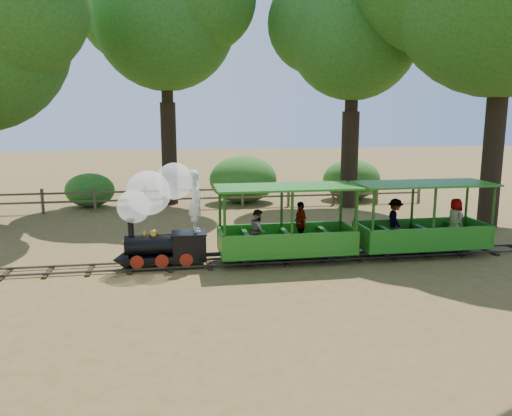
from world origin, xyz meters
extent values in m
plane|color=olive|center=(0.00, 0.00, 0.00)|extent=(90.00, 90.00, 0.00)
cube|color=#3F3D3A|center=(0.00, -0.30, 0.08)|extent=(22.00, 0.05, 0.05)
cube|color=#3F3D3A|center=(0.00, 0.30, 0.08)|extent=(22.00, 0.05, 0.05)
cube|color=#382314|center=(0.00, 0.00, 0.03)|extent=(0.12, 1.00, 0.05)
cube|color=#382314|center=(-5.00, 0.00, 0.03)|extent=(0.12, 1.00, 0.05)
cube|color=#382314|center=(5.00, 0.00, 0.03)|extent=(0.12, 1.00, 0.05)
cube|color=black|center=(-2.11, 0.00, 0.27)|extent=(2.05, 0.65, 0.17)
cylinder|color=black|center=(-2.44, 0.00, 0.61)|extent=(1.31, 0.52, 0.52)
cylinder|color=black|center=(-2.95, 0.00, 1.08)|extent=(0.15, 0.15, 0.41)
sphere|color=#B0892A|center=(-2.39, 0.00, 0.89)|extent=(0.24, 0.24, 0.24)
cylinder|color=#B0892A|center=(-2.63, 0.00, 0.91)|extent=(0.09, 0.09, 0.09)
cube|color=black|center=(-1.51, 0.00, 0.61)|extent=(0.84, 0.65, 0.51)
cube|color=black|center=(-1.51, 0.00, 0.88)|extent=(0.89, 0.71, 0.04)
cone|color=black|center=(-3.23, 0.00, 0.25)|extent=(0.42, 0.60, 0.60)
cylinder|color=#B0892A|center=(-3.12, 0.00, 0.71)|extent=(0.09, 0.13, 0.13)
cylinder|color=maroon|center=(-2.81, -0.34, 0.27)|extent=(0.34, 0.06, 0.34)
cylinder|color=maroon|center=(-2.81, 0.34, 0.27)|extent=(0.34, 0.06, 0.34)
cylinder|color=maroon|center=(-2.21, -0.34, 0.27)|extent=(0.34, 0.06, 0.34)
cylinder|color=maroon|center=(-2.21, 0.34, 0.27)|extent=(0.34, 0.06, 0.34)
cylinder|color=maroon|center=(-1.60, -0.34, 0.27)|extent=(0.34, 0.06, 0.34)
cylinder|color=maroon|center=(-1.60, 0.34, 0.27)|extent=(0.34, 0.06, 0.34)
sphere|color=white|center=(-2.86, 0.05, 1.61)|extent=(0.84, 0.84, 0.84)
sphere|color=white|center=(-2.49, 0.10, 1.94)|extent=(1.12, 1.12, 1.12)
sphere|color=white|center=(-1.83, 0.15, 2.22)|extent=(0.93, 0.93, 0.93)
imported|color=white|center=(-1.31, 0.12, 1.70)|extent=(0.43, 0.61, 1.59)
cube|color=#257D1B|center=(1.06, 0.00, 0.33)|extent=(3.58, 1.37, 0.11)
cube|color=#1B4F12|center=(1.06, 0.00, 0.21)|extent=(3.22, 0.53, 0.15)
cube|color=#257D1B|center=(1.06, -0.64, 0.65)|extent=(3.58, 0.06, 0.53)
cube|color=#257D1B|center=(1.06, 0.64, 0.65)|extent=(3.58, 0.06, 0.53)
cube|color=#257D1B|center=(1.06, 0.00, 2.02)|extent=(3.74, 1.53, 0.05)
cylinder|color=#1B4F12|center=(-0.64, -0.62, 1.17)|extent=(0.07, 0.07, 1.69)
cylinder|color=#1B4F12|center=(-0.64, 0.62, 1.17)|extent=(0.07, 0.07, 1.69)
cylinder|color=#1B4F12|center=(2.77, -0.62, 1.17)|extent=(0.07, 0.07, 1.69)
cylinder|color=#1B4F12|center=(2.77, 0.62, 1.17)|extent=(0.07, 0.07, 1.69)
cube|color=#1B4F12|center=(-0.01, 0.00, 0.60)|extent=(0.13, 1.16, 0.42)
cube|color=#1B4F12|center=(1.06, 0.00, 0.60)|extent=(0.13, 1.16, 0.42)
cube|color=#1B4F12|center=(2.14, 0.00, 0.60)|extent=(0.13, 1.16, 0.42)
cylinder|color=black|center=(-0.08, -0.36, 0.25)|extent=(0.29, 0.06, 0.29)
cylinder|color=black|center=(-0.08, 0.36, 0.25)|extent=(0.29, 0.06, 0.29)
cylinder|color=black|center=(2.21, -0.36, 0.25)|extent=(0.29, 0.06, 0.29)
cylinder|color=black|center=(2.21, 0.36, 0.25)|extent=(0.29, 0.06, 0.29)
imported|color=gray|center=(0.27, -0.20, 0.93)|extent=(0.50, 0.60, 1.10)
imported|color=gray|center=(1.50, 0.22, 0.98)|extent=(0.39, 0.74, 1.20)
cube|color=#257D1B|center=(4.93, 0.00, 0.33)|extent=(3.58, 1.37, 0.11)
cube|color=#1B4F12|center=(4.93, 0.00, 0.21)|extent=(3.22, 0.53, 0.15)
cube|color=#257D1B|center=(4.93, -0.64, 0.65)|extent=(3.58, 0.06, 0.53)
cube|color=#257D1B|center=(4.93, 0.64, 0.65)|extent=(3.58, 0.06, 0.53)
cube|color=#257D1B|center=(4.93, 0.00, 2.02)|extent=(3.74, 1.53, 0.05)
cylinder|color=#1B4F12|center=(3.22, -0.62, 1.17)|extent=(0.07, 0.07, 1.69)
cylinder|color=#1B4F12|center=(3.22, 0.62, 1.17)|extent=(0.07, 0.07, 1.69)
cylinder|color=#1B4F12|center=(6.63, -0.62, 1.17)|extent=(0.07, 0.07, 1.69)
cylinder|color=#1B4F12|center=(6.63, 0.62, 1.17)|extent=(0.07, 0.07, 1.69)
cube|color=#1B4F12|center=(3.85, 0.00, 0.60)|extent=(0.13, 1.16, 0.42)
cube|color=#1B4F12|center=(4.93, 0.00, 0.60)|extent=(0.13, 1.16, 0.42)
cube|color=#1B4F12|center=(6.00, 0.00, 0.60)|extent=(0.13, 1.16, 0.42)
cylinder|color=black|center=(3.78, -0.36, 0.25)|extent=(0.29, 0.06, 0.29)
cylinder|color=black|center=(3.78, 0.36, 0.25)|extent=(0.29, 0.06, 0.29)
cylinder|color=black|center=(6.07, -0.36, 0.25)|extent=(0.29, 0.06, 0.29)
cylinder|color=black|center=(6.07, 0.36, 0.25)|extent=(0.29, 0.06, 0.29)
imported|color=gray|center=(4.25, 0.27, 0.98)|extent=(0.55, 0.82, 1.19)
imported|color=gray|center=(5.87, -0.09, 0.99)|extent=(0.41, 0.61, 1.21)
cylinder|color=#2D2116|center=(-2.00, 9.50, 2.20)|extent=(0.66, 0.66, 4.40)
cylinder|color=#2D2116|center=(-2.00, 9.50, 5.66)|extent=(0.50, 0.50, 2.51)
sphere|color=#1F531A|center=(-2.00, 9.50, 7.80)|extent=(5.91, 5.91, 5.91)
sphere|color=#1F531A|center=(-3.33, 10.53, 8.39)|extent=(4.73, 4.73, 4.73)
cylinder|color=#2D2116|center=(5.50, 7.50, 2.01)|extent=(0.72, 0.72, 4.01)
cylinder|color=#2D2116|center=(5.50, 7.50, 5.16)|extent=(0.54, 0.54, 2.29)
sphere|color=#1F531A|center=(5.50, 7.50, 7.10)|extent=(5.33, 5.33, 5.33)
sphere|color=#1F531A|center=(6.83, 6.70, 7.77)|extent=(4.00, 4.00, 4.00)
sphere|color=#1F531A|center=(4.30, 8.43, 7.64)|extent=(4.27, 4.27, 4.27)
cylinder|color=#2D2116|center=(9.00, 3.00, 2.24)|extent=(0.68, 0.68, 4.48)
cylinder|color=#2D2116|center=(9.00, 3.00, 5.77)|extent=(0.51, 0.51, 2.56)
cube|color=brown|center=(-7.00, 8.00, 0.50)|extent=(0.10, 0.10, 1.00)
cube|color=brown|center=(-5.00, 8.00, 0.50)|extent=(0.10, 0.10, 1.00)
cube|color=brown|center=(-3.00, 8.00, 0.50)|extent=(0.10, 0.10, 1.00)
cube|color=brown|center=(-1.00, 8.00, 0.50)|extent=(0.10, 0.10, 1.00)
cube|color=brown|center=(1.00, 8.00, 0.50)|extent=(0.10, 0.10, 1.00)
cube|color=brown|center=(3.00, 8.00, 0.50)|extent=(0.10, 0.10, 1.00)
cube|color=brown|center=(5.00, 8.00, 0.50)|extent=(0.10, 0.10, 1.00)
cube|color=brown|center=(7.00, 8.00, 0.50)|extent=(0.10, 0.10, 1.00)
cube|color=brown|center=(9.00, 8.00, 0.50)|extent=(0.10, 0.10, 1.00)
cube|color=brown|center=(0.00, 8.00, 0.80)|extent=(18.00, 0.06, 0.08)
cube|color=brown|center=(0.00, 8.00, 0.45)|extent=(18.00, 0.06, 0.08)
ellipsoid|color=#2D6B1E|center=(-5.38, 9.30, 0.72)|extent=(2.08, 1.60, 1.44)
ellipsoid|color=#2D6B1E|center=(1.23, 9.30, 1.05)|extent=(3.02, 2.32, 2.09)
ellipsoid|color=#2D6B1E|center=(6.17, 9.30, 0.62)|extent=(1.80, 1.39, 1.25)
ellipsoid|color=#2D6B1E|center=(6.30, 9.30, 0.93)|extent=(2.69, 2.07, 1.86)
camera|label=1|loc=(-1.87, -12.58, 3.88)|focal=35.00mm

